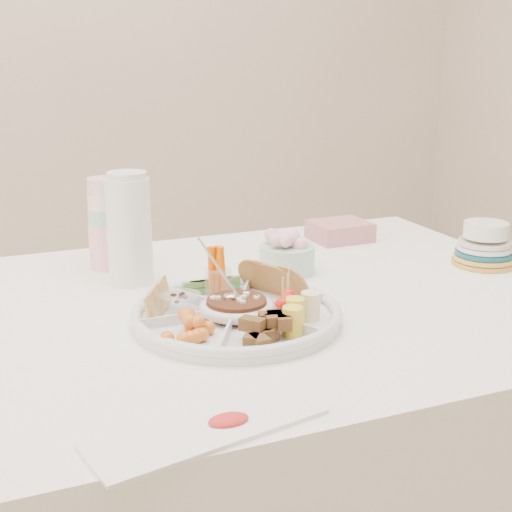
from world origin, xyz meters
name	(u,v)px	position (x,y,z in m)	size (l,w,h in m)	color
wall_back	(55,21)	(0.00, 2.00, 1.35)	(4.00, 0.02, 2.70)	beige
dining_table	(216,473)	(0.00, 0.00, 0.38)	(1.52, 1.02, 0.76)	white
party_tray	(237,311)	(0.01, -0.11, 0.78)	(0.38, 0.38, 0.04)	silver
bean_dip	(237,307)	(0.01, -0.11, 0.79)	(0.11, 0.11, 0.04)	black
tortillas	(278,282)	(0.12, -0.04, 0.80)	(0.10, 0.10, 0.06)	tan
carrot_cucumber	(213,270)	(0.01, 0.02, 0.82)	(0.10, 0.10, 0.10)	#F26500
pita_raisins	(167,297)	(-0.10, -0.04, 0.80)	(0.11, 0.11, 0.06)	#E7B77C
cherries	(188,325)	(-0.10, -0.17, 0.79)	(0.11, 0.11, 0.04)	orange
granola_chunks	(264,329)	(0.01, -0.24, 0.79)	(0.11, 0.11, 0.05)	brown
banana_tomato	(308,296)	(0.12, -0.17, 0.82)	(0.12, 0.12, 0.09)	#E3C67B
cup_stack	(106,218)	(-0.14, 0.33, 0.88)	(0.09, 0.09, 0.23)	beige
thermos	(129,227)	(-0.11, 0.20, 0.88)	(0.09, 0.09, 0.24)	white
flower_bowl	(287,253)	(0.22, 0.13, 0.80)	(0.12, 0.12, 0.09)	#92D1B6
napkin_stack	(340,231)	(0.47, 0.34, 0.78)	(0.15, 0.13, 0.05)	#BF797E
plate_stack	(485,246)	(0.67, 0.01, 0.80)	(0.14, 0.14, 0.09)	#EECF54
placemat	(207,428)	(-0.16, -0.45, 0.76)	(0.33, 0.11, 0.01)	white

